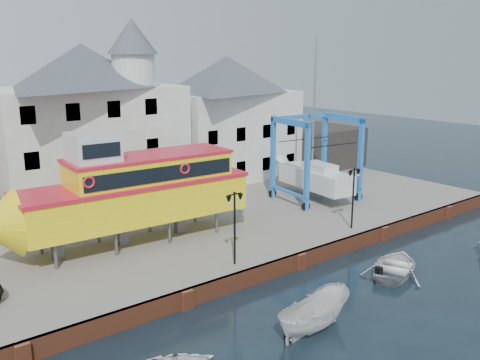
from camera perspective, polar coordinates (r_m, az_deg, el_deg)
ground at (r=32.35m, az=6.44°, el=-9.46°), size 140.00×140.00×0.00m
hardstanding at (r=40.19m, az=-4.68°, el=-4.02°), size 44.00×22.00×1.00m
quay_wall at (r=32.23m, az=6.33°, el=-8.58°), size 44.00×0.47×1.00m
building_white_main at (r=42.90m, az=-15.90°, el=5.99°), size 14.00×8.30×14.00m
building_white_right at (r=50.43m, az=-1.39°, el=6.70°), size 12.00×8.00×11.20m
shed_dark at (r=56.11m, az=8.06°, el=3.55°), size 8.00×7.00×4.00m
lamp_post_left at (r=29.27m, az=-0.58°, el=-3.17°), size 1.12×0.32×4.20m
lamp_post_right at (r=36.07m, az=12.04°, el=-0.26°), size 1.12×0.32×4.20m
tour_boat at (r=32.93m, az=-12.59°, el=-1.29°), size 16.48×4.76×7.09m
travel_lift at (r=43.69m, az=7.44°, el=0.92°), size 6.50×8.67×12.79m
motorboat_a at (r=26.00m, az=7.87°, el=-15.55°), size 4.79×2.20×1.79m
motorboat_b at (r=33.06m, az=16.23°, el=-9.42°), size 5.77×5.06×0.99m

